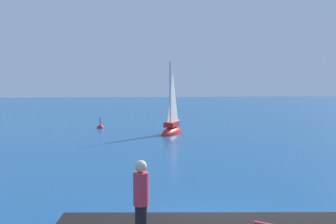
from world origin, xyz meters
name	(u,v)px	position (x,y,z in m)	size (l,w,h in m)	color
sailboat_near	(172,130)	(1.03, 18.92, 0.32)	(2.36, 3.20, 5.84)	red
person_standing	(141,202)	(-1.95, -3.52, 1.85)	(0.28, 0.28, 1.62)	black
marker_buoy	(100,128)	(-4.45, 22.93, 0.01)	(0.56, 0.56, 1.13)	red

